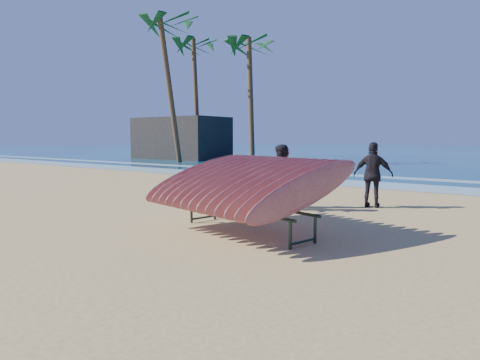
{
  "coord_description": "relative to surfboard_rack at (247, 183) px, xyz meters",
  "views": [
    {
      "loc": [
        5.6,
        -6.77,
        1.9
      ],
      "look_at": [
        0.0,
        0.8,
        0.95
      ],
      "focal_mm": 32.0,
      "sensor_mm": 36.0,
      "label": 1
    }
  ],
  "objects": [
    {
      "name": "ground",
      "position": [
        -0.69,
        -0.09,
        -0.99
      ],
      "size": [
        120.0,
        120.0,
        0.0
      ],
      "primitive_type": "plane",
      "color": "tan",
      "rests_on": "ground"
    },
    {
      "name": "foam_near",
      "position": [
        -0.69,
        9.91,
        -0.98
      ],
      "size": [
        160.0,
        160.0,
        0.0
      ],
      "primitive_type": "plane",
      "color": "white",
      "rests_on": "ground"
    },
    {
      "name": "foam_far",
      "position": [
        -0.69,
        13.41,
        -0.99
      ],
      "size": [
        160.0,
        160.0,
        0.0
      ],
      "primitive_type": "plane",
      "color": "white",
      "rests_on": "ground"
    },
    {
      "name": "surfboard_rack",
      "position": [
        0.0,
        0.0,
        0.0
      ],
      "size": [
        3.76,
        3.6,
        1.67
      ],
      "rotation": [
        0.0,
        0.0,
        -0.22
      ],
      "color": "#1B2C21",
      "rests_on": "ground"
    },
    {
      "name": "person_white",
      "position": [
        -0.91,
        3.07,
        -0.17
      ],
      "size": [
        0.65,
        0.48,
        1.64
      ],
      "primitive_type": "imported",
      "rotation": [
        0.0,
        0.0,
        2.99
      ],
      "color": "silver",
      "rests_on": "ground"
    },
    {
      "name": "person_dark_a",
      "position": [
        -0.69,
        2.56,
        -0.14
      ],
      "size": [
        0.96,
        0.83,
        1.71
      ],
      "primitive_type": "imported",
      "rotation": [
        0.0,
        0.0,
        0.25
      ],
      "color": "black",
      "rests_on": "ground"
    },
    {
      "name": "person_dark_b",
      "position": [
        0.97,
        4.49,
        -0.11
      ],
      "size": [
        1.1,
        0.62,
        1.76
      ],
      "primitive_type": "imported",
      "rotation": [
        0.0,
        0.0,
        3.33
      ],
      "color": "black",
      "rests_on": "ground"
    },
    {
      "name": "building",
      "position": [
        -21.58,
        20.23,
        0.8
      ],
      "size": [
        8.06,
        4.48,
        3.58
      ],
      "primitive_type": "cube",
      "color": "#2D2823",
      "rests_on": "ground"
    },
    {
      "name": "palm_left",
      "position": [
        -17.08,
        14.6,
        8.45
      ],
      "size": [
        5.2,
        5.2,
        10.33
      ],
      "color": "brown",
      "rests_on": "ground"
    },
    {
      "name": "palm_mid",
      "position": [
        -13.01,
        18.66,
        7.2
      ],
      "size": [
        5.2,
        5.2,
        9.1
      ],
      "color": "brown",
      "rests_on": "ground"
    },
    {
      "name": "palm_right",
      "position": [
        -19.68,
        20.16,
        8.23
      ],
      "size": [
        5.2,
        5.2,
        10.15
      ],
      "color": "brown",
      "rests_on": "ground"
    }
  ]
}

